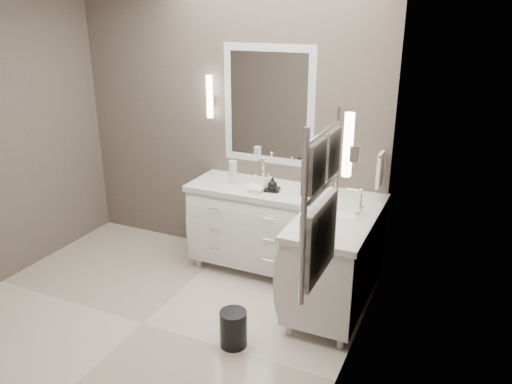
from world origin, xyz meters
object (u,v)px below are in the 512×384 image
at_px(vanity_right, 337,254).
at_px(towel_ladder, 320,212).
at_px(vanity_back, 256,222).
at_px(waste_bin, 233,329).

xyz_separation_m(vanity_right, towel_ladder, (0.23, -1.30, 0.91)).
relative_size(vanity_back, towel_ladder, 1.38).
distance_m(vanity_right, waste_bin, 1.05).
xyz_separation_m(vanity_back, waste_bin, (0.34, -1.16, -0.34)).
bearing_deg(waste_bin, vanity_back, 106.23).
relative_size(vanity_right, waste_bin, 4.32).
relative_size(towel_ladder, waste_bin, 3.14).
xyz_separation_m(vanity_right, waste_bin, (-0.54, -0.84, -0.34)).
bearing_deg(waste_bin, towel_ladder, -31.25).
bearing_deg(towel_ladder, vanity_back, 124.10).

